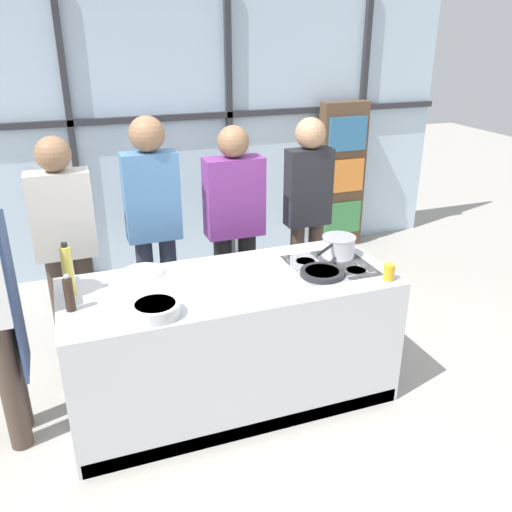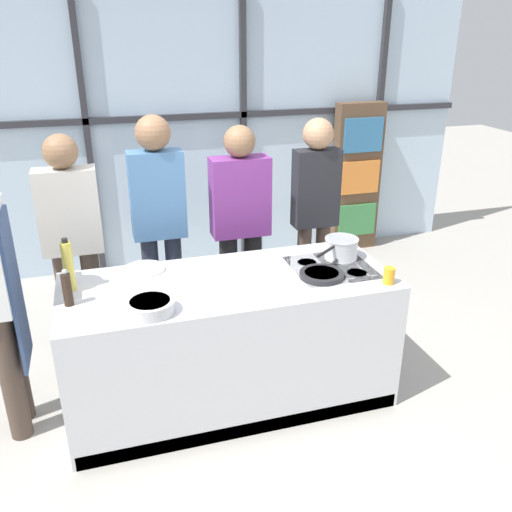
% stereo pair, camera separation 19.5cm
% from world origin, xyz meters
% --- Properties ---
extents(ground_plane, '(18.00, 18.00, 0.00)m').
position_xyz_m(ground_plane, '(0.00, 0.00, 0.00)').
color(ground_plane, '#ADA89E').
extents(back_window_wall, '(6.40, 0.10, 2.80)m').
position_xyz_m(back_window_wall, '(0.00, 2.45, 1.40)').
color(back_window_wall, silver).
rests_on(back_window_wall, ground_plane).
extents(bookshelf, '(0.52, 0.19, 1.63)m').
position_xyz_m(bookshelf, '(2.02, 2.27, 0.82)').
color(bookshelf, brown).
rests_on(bookshelf, ground_plane).
extents(demo_island, '(2.09, 0.85, 0.89)m').
position_xyz_m(demo_island, '(0.00, -0.00, 0.44)').
color(demo_island, silver).
rests_on(demo_island, ground_plane).
extents(spectator_far_left, '(0.42, 0.24, 1.70)m').
position_xyz_m(spectator_far_left, '(-0.94, 0.87, 0.98)').
color(spectator_far_left, '#47382D').
rests_on(spectator_far_left, ground_plane).
extents(spectator_center_left, '(0.40, 0.25, 1.80)m').
position_xyz_m(spectator_center_left, '(-0.31, 0.87, 1.06)').
color(spectator_center_left, '#232838').
rests_on(spectator_center_left, ground_plane).
extents(spectator_center_right, '(0.45, 0.24, 1.70)m').
position_xyz_m(spectator_center_right, '(0.31, 0.87, 0.96)').
color(spectator_center_right, black).
rests_on(spectator_center_right, ground_plane).
extents(spectator_far_right, '(0.37, 0.24, 1.72)m').
position_xyz_m(spectator_far_right, '(0.94, 0.87, 1.02)').
color(spectator_far_right, '#47382D').
rests_on(spectator_far_right, ground_plane).
extents(frying_pan, '(0.42, 0.40, 0.04)m').
position_xyz_m(frying_pan, '(0.59, -0.12, 0.91)').
color(frying_pan, '#232326').
rests_on(frying_pan, demo_island).
extents(saucepan, '(0.37, 0.31, 0.14)m').
position_xyz_m(saucepan, '(0.83, 0.12, 0.96)').
color(saucepan, silver).
rests_on(saucepan, demo_island).
extents(white_plate, '(0.27, 0.27, 0.01)m').
position_xyz_m(white_plate, '(-0.49, 0.31, 0.89)').
color(white_plate, white).
rests_on(white_plate, demo_island).
extents(mixing_bowl, '(0.28, 0.28, 0.07)m').
position_xyz_m(mixing_bowl, '(-0.52, -0.27, 0.93)').
color(mixing_bowl, silver).
rests_on(mixing_bowl, demo_island).
extents(oil_bottle, '(0.06, 0.06, 0.33)m').
position_xyz_m(oil_bottle, '(-0.95, 0.15, 1.04)').
color(oil_bottle, '#E0CC4C').
rests_on(oil_bottle, demo_island).
extents(pepper_grinder, '(0.05, 0.05, 0.23)m').
position_xyz_m(pepper_grinder, '(-0.96, -0.05, 0.99)').
color(pepper_grinder, '#332319').
rests_on(pepper_grinder, demo_island).
extents(juice_glass_near, '(0.07, 0.07, 0.10)m').
position_xyz_m(juice_glass_near, '(0.95, -0.33, 0.94)').
color(juice_glass_near, orange).
rests_on(juice_glass_near, demo_island).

